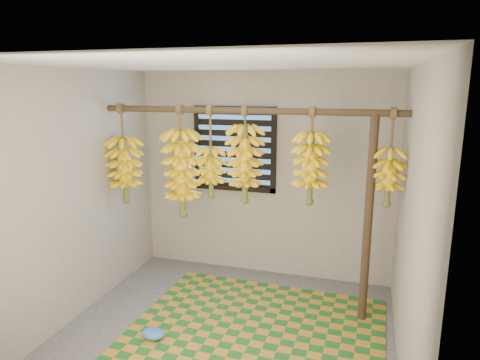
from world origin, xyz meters
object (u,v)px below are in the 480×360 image
(banana_bunch_d, at_px, (245,164))
(banana_bunch_e, at_px, (310,168))
(banana_bunch_b, at_px, (182,173))
(woven_mat, at_px, (257,328))
(support_post, at_px, (368,222))
(banana_bunch_c, at_px, (211,172))
(plastic_bag, at_px, (153,334))
(banana_bunch_a, at_px, (125,170))
(banana_bunch_f, at_px, (389,177))

(banana_bunch_d, height_order, banana_bunch_e, same)
(banana_bunch_b, relative_size, banana_bunch_e, 1.26)
(woven_mat, height_order, banana_bunch_d, banana_bunch_d)
(support_post, bearing_deg, banana_bunch_c, 180.00)
(woven_mat, height_order, plastic_bag, plastic_bag)
(plastic_bag, relative_size, banana_bunch_d, 0.23)
(plastic_bag, bearing_deg, woven_mat, 27.29)
(banana_bunch_a, xyz_separation_m, banana_bunch_e, (2.00, -0.00, 0.13))
(banana_bunch_a, bearing_deg, banana_bunch_e, -0.00)
(banana_bunch_a, bearing_deg, plastic_bag, -49.89)
(banana_bunch_c, distance_m, banana_bunch_e, 1.01)
(support_post, xyz_separation_m, banana_bunch_f, (0.15, -0.00, 0.44))
(support_post, relative_size, plastic_bag, 8.92)
(woven_mat, distance_m, banana_bunch_f, 1.85)
(woven_mat, xyz_separation_m, plastic_bag, (-0.85, -0.44, 0.05))
(banana_bunch_c, xyz_separation_m, banana_bunch_d, (0.36, 0.00, 0.10))
(woven_mat, bearing_deg, banana_bunch_d, 119.36)
(support_post, distance_m, banana_bunch_f, 0.46)
(plastic_bag, bearing_deg, banana_bunch_e, 36.19)
(support_post, xyz_separation_m, banana_bunch_b, (-1.87, 0.00, 0.34))
(banana_bunch_a, xyz_separation_m, banana_bunch_f, (2.70, -0.00, 0.09))
(support_post, bearing_deg, banana_bunch_d, 180.00)
(plastic_bag, distance_m, banana_bunch_b, 1.58)
(support_post, xyz_separation_m, woven_mat, (-0.93, -0.46, -0.99))
(banana_bunch_b, bearing_deg, woven_mat, -26.25)
(banana_bunch_b, bearing_deg, banana_bunch_f, -0.00)
(banana_bunch_a, distance_m, banana_bunch_f, 2.70)
(banana_bunch_c, relative_size, banana_bunch_f, 1.06)
(plastic_bag, relative_size, banana_bunch_b, 0.19)
(banana_bunch_a, relative_size, banana_bunch_f, 1.19)
(banana_bunch_d, bearing_deg, support_post, 0.00)
(woven_mat, height_order, banana_bunch_a, banana_bunch_a)
(banana_bunch_d, bearing_deg, banana_bunch_e, 0.00)
(woven_mat, bearing_deg, banana_bunch_b, 153.75)
(banana_bunch_e, bearing_deg, banana_bunch_f, -0.00)
(banana_bunch_d, height_order, banana_bunch_f, same)
(banana_bunch_e, relative_size, banana_bunch_f, 1.04)
(banana_bunch_a, bearing_deg, support_post, -0.00)
(banana_bunch_c, relative_size, banana_bunch_e, 1.02)
(banana_bunch_b, bearing_deg, support_post, 0.00)
(woven_mat, bearing_deg, banana_bunch_e, 50.51)
(banana_bunch_a, relative_size, banana_bunch_b, 0.91)
(banana_bunch_e, bearing_deg, banana_bunch_b, 180.00)
(banana_bunch_f, bearing_deg, banana_bunch_b, 180.00)
(banana_bunch_c, height_order, banana_bunch_f, same)
(woven_mat, bearing_deg, banana_bunch_f, 23.20)
(woven_mat, relative_size, banana_bunch_c, 2.45)
(plastic_bag, height_order, banana_bunch_a, banana_bunch_a)
(support_post, xyz_separation_m, banana_bunch_e, (-0.55, 0.00, 0.48))
(plastic_bag, relative_size, banana_bunch_e, 0.24)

